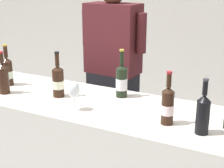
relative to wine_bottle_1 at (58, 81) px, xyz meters
The scene contains 10 objects.
wall_back 2.64m from the wine_bottle_1, 84.84° to the left, with size 8.00×0.10×2.80m, color beige.
counter 0.62m from the wine_bottle_1, ahead, with size 2.51×0.66×0.93m, color beige.
wine_bottle_1 is the anchor object (origin of this frame).
wine_bottle_2 0.82m from the wine_bottle_1, ahead, with size 0.07×0.07×0.31m.
wine_bottle_3 0.40m from the wine_bottle_1, 162.19° to the right, with size 0.07×0.07×0.30m.
wine_bottle_4 0.44m from the wine_bottle_1, 26.92° to the left, with size 0.08×0.08×0.33m.
wine_bottle_6 0.50m from the wine_bottle_1, behind, with size 0.08×0.08×0.32m.
wine_bottle_8 1.03m from the wine_bottle_1, ahead, with size 0.07×0.07×0.31m.
wine_glass 0.29m from the wine_bottle_1, 33.37° to the right, with size 0.07×0.07×0.19m.
person_server 0.73m from the wine_bottle_1, 84.50° to the left, with size 0.60×0.27×1.71m.
Camera 1 is at (1.13, -1.82, 1.75)m, focal length 54.74 mm.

